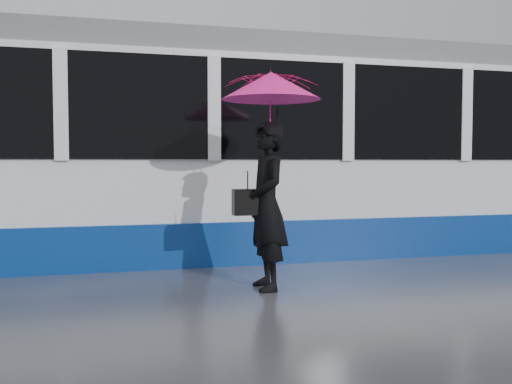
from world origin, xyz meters
name	(u,v)px	position (x,y,z in m)	size (l,w,h in m)	color
ground	(309,282)	(0.00, 0.00, 0.00)	(90.00, 90.00, 0.00)	#2B2B30
rails	(256,250)	(0.00, 2.50, 0.01)	(34.00, 1.51, 0.02)	#3F3D38
tram	(345,152)	(1.57, 2.50, 1.64)	(26.00, 2.56, 3.35)	white
woman	(267,206)	(-0.62, -0.25, 0.96)	(0.70, 0.46, 1.92)	black
umbrella	(271,105)	(-0.57, -0.25, 2.11)	(1.14, 1.14, 1.30)	#E11377
handbag	(248,202)	(-0.84, -0.23, 1.01)	(0.34, 0.15, 0.48)	black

